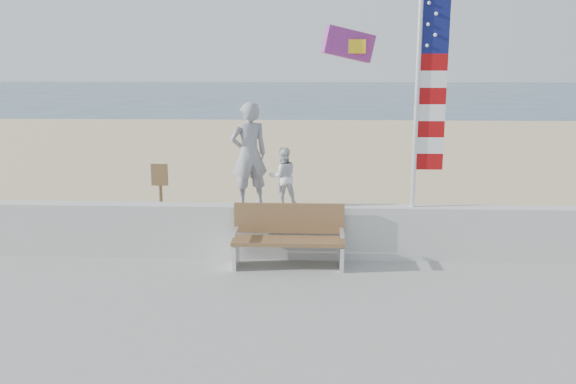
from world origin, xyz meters
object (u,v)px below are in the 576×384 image
Objects in this scene: child at (283,177)px; bench at (289,235)px; flag at (425,90)px; adult at (249,154)px.

bench is (0.11, -0.45, -0.88)m from child.
bench is 3.19m from flag.
child is 0.99m from bench.
adult is 0.95× the size of bench.
child is (0.56, 0.00, -0.37)m from adult.
adult reaches higher than bench.
flag is at bearing 155.17° from adult.
adult is 1.49m from bench.
adult is at bearing 179.99° from flag.
child is 0.28× the size of flag.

